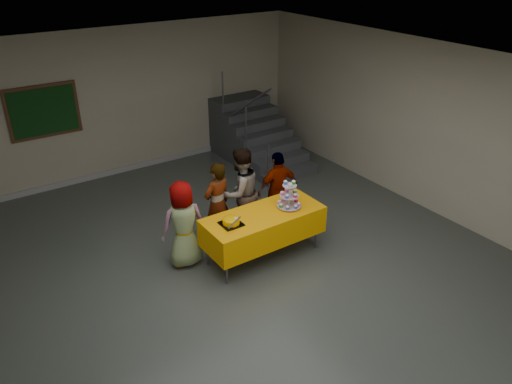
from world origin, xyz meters
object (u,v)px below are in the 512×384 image
Objects in this scene: schoolchild_c at (240,192)px; schoolchild_d at (278,189)px; cupcake_stand at (289,198)px; bear_cake at (231,221)px; schoolchild_b at (217,204)px; noticeboard at (44,111)px; schoolchild_a at (183,224)px; staircase at (253,136)px; bake_table at (263,226)px.

schoolchild_c reaches higher than schoolchild_d.
schoolchild_c is 0.72m from schoolchild_d.
cupcake_stand is 1.03m from bear_cake.
schoolchild_d is (0.71, -0.10, -0.10)m from schoolchild_c.
noticeboard reaches higher than schoolchild_b.
noticeboard is (-1.67, 3.52, 0.89)m from schoolchild_b.
schoolchild_b is at bearing -0.37° from schoolchild_c.
staircase is at bearing -132.53° from schoolchild_a.
noticeboard is at bearing 119.96° from cupcake_stand.
noticeboard is (-1.47, 4.27, 0.77)m from bear_cake.
schoolchild_a is at bearing 135.06° from bear_cake.
bear_cake is 0.26× the size of schoolchild_a.
bear_cake is at bearing 140.23° from schoolchild_a.
staircase reaches higher than schoolchild_c.
schoolchild_d is (0.80, 0.70, 0.11)m from bake_table.
schoolchild_a reaches higher than schoolchild_d.
schoolchild_a is at bearing -75.82° from noticeboard.
staircase is (1.66, 3.48, -0.44)m from cupcake_stand.
schoolchild_a is at bearing 159.76° from cupcake_stand.
staircase is 4.38m from noticeboard.
schoolchild_b is 0.92× the size of schoolchild_c.
schoolchild_a reaches higher than bake_table.
cupcake_stand is 0.32× the size of schoolchild_a.
schoolchild_c is at bearing 112.86° from cupcake_stand.
schoolchild_c is at bearing 50.23° from bear_cake.
schoolchild_b is (-0.82, 0.80, -0.22)m from cupcake_stand.
staircase reaches higher than cupcake_stand.
noticeboard is at bearing -64.78° from schoolchild_c.
staircase reaches higher than bake_table.
bake_table is 4.84m from noticeboard.
schoolchild_c reaches higher than cupcake_stand.
schoolchild_b reaches higher than bear_cake.
schoolchild_a is (-1.09, 0.52, 0.13)m from bake_table.
staircase is (2.02, 2.63, -0.28)m from schoolchild_c.
staircase is at bearing 58.42° from bake_table.
staircase is (2.11, 3.43, -0.07)m from bake_table.
schoolchild_d is (1.17, -0.05, -0.04)m from schoolchild_b.
bake_table is 0.78× the size of staircase.
schoolchild_c reaches higher than schoolchild_a.
schoolchild_b reaches higher than schoolchild_d.
bake_table is 1.33× the size of schoolchild_b.
staircase is at bearing 64.50° from cupcake_stand.
bake_table is 1.23× the size of schoolchild_c.
staircase is (1.31, 2.73, -0.18)m from schoolchild_d.
schoolchild_a is 0.76m from schoolchild_b.
bear_cake is 0.28× the size of noticeboard.
schoolchild_c is 1.18× the size of noticeboard.
schoolchild_a is (-1.54, 0.57, -0.24)m from cupcake_stand.
noticeboard is at bearing -75.93° from schoolchild_b.
bear_cake is 0.23× the size of schoolchild_c.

